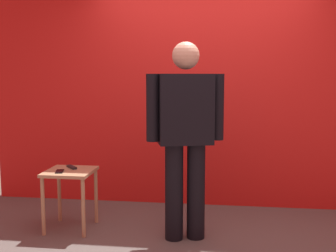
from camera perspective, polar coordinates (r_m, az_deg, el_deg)
ground_plane at (r=3.68m, az=3.92°, el=-17.17°), size 12.00×12.00×0.00m
back_wall_red at (r=4.75m, az=5.11°, el=7.05°), size 5.07×0.12×3.03m
standing_person at (r=3.70m, az=2.43°, el=-0.67°), size 0.72×0.36×1.81m
side_table at (r=4.15m, az=-13.51°, el=-7.49°), size 0.45×0.45×0.59m
cell_phone at (r=4.08m, az=-14.88°, el=-6.13°), size 0.10×0.16×0.01m
tv_remote at (r=4.21m, az=-13.29°, el=-5.60°), size 0.15×0.16×0.02m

